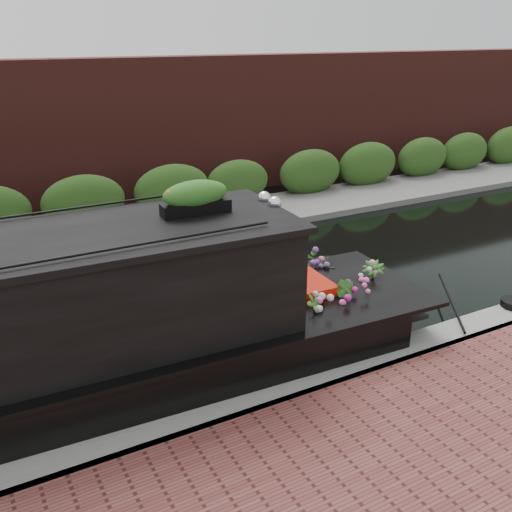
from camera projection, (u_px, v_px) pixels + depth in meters
name	position (u px, v px, depth m)	size (l,w,h in m)	color
ground	(156.00, 313.00, 10.09)	(80.00, 80.00, 0.00)	black
near_bank_coping	(240.00, 416.00, 7.39)	(40.00, 0.60, 0.50)	gray
far_bank_path	(97.00, 241.00, 13.52)	(40.00, 2.40, 0.34)	#62615D
far_hedge	(88.00, 231.00, 14.25)	(40.00, 1.10, 2.80)	#264717
far_brick_wall	(70.00, 209.00, 15.97)	(40.00, 1.00, 8.00)	#4D1E1A
rope_fender	(396.00, 301.00, 10.10)	(0.39, 0.39, 0.41)	brown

